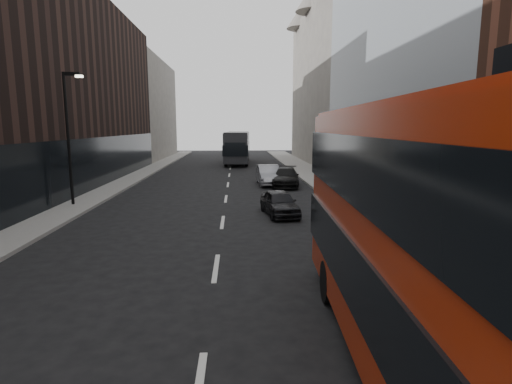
{
  "coord_description": "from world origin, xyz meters",
  "views": [
    {
      "loc": [
        0.66,
        -3.9,
        4.35
      ],
      "look_at": [
        1.21,
        7.31,
        2.5
      ],
      "focal_mm": 28.0,
      "sensor_mm": 36.0,
      "label": 1
    }
  ],
  "objects": [
    {
      "name": "building_modern_block",
      "position": [
        11.47,
        21.0,
        9.9
      ],
      "size": [
        5.03,
        22.0,
        20.0
      ],
      "color": "#ABB2B6",
      "rests_on": "ground"
    },
    {
      "name": "sidewalk_left",
      "position": [
        -8.0,
        25.0,
        0.07
      ],
      "size": [
        2.0,
        80.0,
        0.15
      ],
      "primitive_type": "cube",
      "color": "slate",
      "rests_on": "ground"
    },
    {
      "name": "car_b",
      "position": [
        3.08,
        26.0,
        0.73
      ],
      "size": [
        1.73,
        4.49,
        1.46
      ],
      "primitive_type": "imported",
      "rotation": [
        0.0,
        0.0,
        0.04
      ],
      "color": "gray",
      "rests_on": "ground"
    },
    {
      "name": "grey_bus",
      "position": [
        0.8,
        43.68,
        1.99
      ],
      "size": [
        3.24,
        11.65,
        3.72
      ],
      "rotation": [
        0.0,
        0.0,
        -0.05
      ],
      "color": "black",
      "rests_on": "ground"
    },
    {
      "name": "building_left_far",
      "position": [
        -11.5,
        52.0,
        6.5
      ],
      "size": [
        5.0,
        20.0,
        13.0
      ],
      "primitive_type": "cube",
      "color": "#655F59",
      "rests_on": "ground"
    },
    {
      "name": "street_lamp",
      "position": [
        -8.22,
        18.0,
        4.18
      ],
      "size": [
        1.06,
        0.22,
        7.0
      ],
      "color": "black",
      "rests_on": "sidewalk_left"
    },
    {
      "name": "building_victorian",
      "position": [
        11.38,
        44.0,
        9.66
      ],
      "size": [
        6.5,
        24.0,
        21.0
      ],
      "color": "#655F59",
      "rests_on": "ground"
    },
    {
      "name": "red_bus",
      "position": [
        3.91,
        1.67,
        2.61
      ],
      "size": [
        3.37,
        11.79,
        4.71
      ],
      "rotation": [
        0.0,
        0.0,
        -0.05
      ],
      "color": "#972209",
      "rests_on": "ground"
    },
    {
      "name": "car_c",
      "position": [
        4.27,
        25.02,
        0.68
      ],
      "size": [
        2.5,
        4.87,
        1.35
      ],
      "primitive_type": "imported",
      "rotation": [
        0.0,
        0.0,
        -0.13
      ],
      "color": "black",
      "rests_on": "ground"
    },
    {
      "name": "sidewalk_right",
      "position": [
        7.5,
        25.0,
        0.07
      ],
      "size": [
        3.0,
        80.0,
        0.15
      ],
      "primitive_type": "cube",
      "color": "slate",
      "rests_on": "ground"
    },
    {
      "name": "building_left_mid",
      "position": [
        -11.5,
        30.0,
        7.0
      ],
      "size": [
        5.0,
        24.0,
        14.0
      ],
      "primitive_type": "cube",
      "color": "black",
      "rests_on": "ground"
    },
    {
      "name": "car_a",
      "position": [
        2.78,
        15.41,
        0.62
      ],
      "size": [
        1.94,
        3.79,
        1.23
      ],
      "primitive_type": "imported",
      "rotation": [
        0.0,
        0.0,
        0.14
      ],
      "color": "black",
      "rests_on": "ground"
    }
  ]
}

